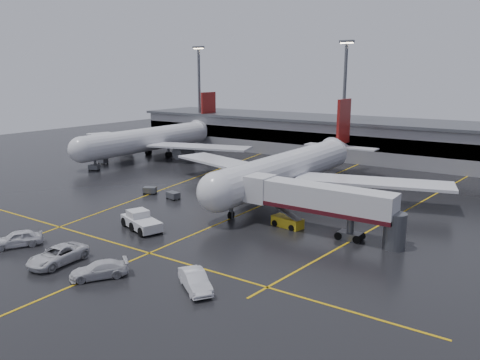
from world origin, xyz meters
The scene contains 22 objects.
ground centered at (0.00, 0.00, 0.00)m, with size 220.00×220.00×0.00m, color black.
apron_line_centre centered at (0.00, 0.00, 0.01)m, with size 0.25×90.00×0.02m, color gold.
apron_line_stop centered at (0.00, -22.00, 0.01)m, with size 60.00×0.25×0.02m, color gold.
apron_line_left centered at (-20.00, 10.00, 0.01)m, with size 0.25×70.00×0.02m, color gold.
apron_line_right centered at (18.00, 10.00, 0.01)m, with size 0.25×70.00×0.02m, color gold.
terminal centered at (0.00, 47.93, 4.32)m, with size 122.00×19.00×8.60m.
light_mast_left centered at (-45.00, 42.00, 14.47)m, with size 3.00×1.20×25.45m.
light_mast_mid centered at (-5.00, 42.00, 14.47)m, with size 3.00×1.20×25.45m.
main_airliner centered at (0.00, 9.70, 4.21)m, with size 48.80×45.60×14.10m.
second_airliner centered at (-42.00, 21.70, 4.21)m, with size 48.80×45.60×14.10m.
jet_bridge centered at (11.87, -6.00, 3.93)m, with size 19.90×3.40×6.05m.
pushback_tractor centered at (-6.60, -16.77, 0.92)m, with size 6.98×4.58×2.32m.
belt_loader centered at (7.80, -5.88, 0.63)m, with size 4.29×2.55×2.55m.
service_van_a centered at (-5.53, -29.18, 0.87)m, with size 2.90×6.28×1.74m, color silver.
service_van_b centered at (0.57, -29.05, 0.77)m, with size 2.16×5.32×1.54m, color silver.
service_van_c centered at (9.62, -25.96, 0.86)m, with size 1.81×5.19×1.71m, color white.
service_van_d centered at (-13.40, -28.73, 0.90)m, with size 2.12×5.28×1.80m, color silver.
baggage_cart_a centered at (-12.91, -4.02, 0.63)m, with size 2.21×1.65×1.12m.
baggage_cart_b centered at (-18.19, -3.64, 0.63)m, with size 2.38×2.09×1.12m.
baggage_cart_c centered at (-10.58, 7.59, 0.63)m, with size 2.05×1.37×1.12m.
baggage_cart_d centered at (-44.93, 9.34, 0.63)m, with size 2.04×1.36×1.12m.
baggage_cart_e centered at (-40.72, 3.69, 0.63)m, with size 2.36×2.02×1.12m.
Camera 1 is at (34.71, -55.65, 18.62)m, focal length 35.50 mm.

